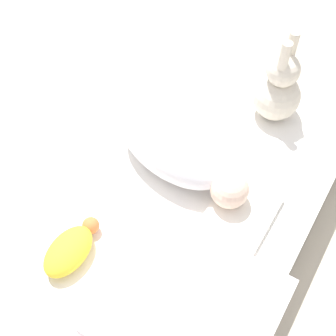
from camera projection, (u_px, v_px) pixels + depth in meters
ground_plane at (165, 225)px, 1.58m from camera, size 12.00×12.00×0.00m
bed_mattress at (165, 210)px, 1.50m from camera, size 1.30×0.85×0.20m
burp_cloth at (239, 217)px, 1.36m from camera, size 0.25×0.18×0.02m
swaddled_baby at (177, 151)px, 1.42m from camera, size 0.28×0.49×0.16m
pillow at (190, 313)px, 1.14m from camera, size 0.37×0.39×0.12m
bunny_plush at (278, 89)px, 1.53m from camera, size 0.16×0.16×0.32m
turtle_plush at (70, 249)px, 1.27m from camera, size 0.21×0.10×0.07m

